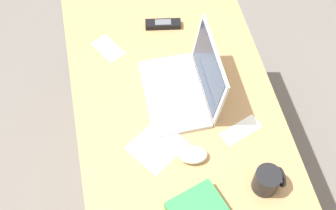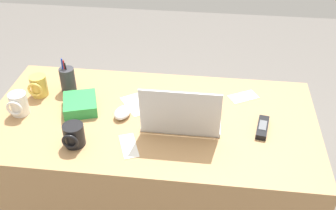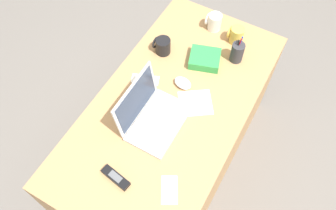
% 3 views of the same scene
% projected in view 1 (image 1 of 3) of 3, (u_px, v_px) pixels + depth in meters
% --- Properties ---
extents(ground_plane, '(6.00, 6.00, 0.00)m').
position_uv_depth(ground_plane, '(178.00, 199.00, 2.25)').
color(ground_plane, slate).
extents(desk, '(1.46, 0.75, 0.74)m').
position_uv_depth(desk, '(179.00, 168.00, 1.93)').
color(desk, tan).
rests_on(desk, ground).
extents(laptop, '(0.34, 0.25, 0.24)m').
position_uv_depth(laptop, '(186.00, 85.00, 1.65)').
color(laptop, silver).
rests_on(laptop, desk).
extents(computer_mouse, '(0.09, 0.11, 0.04)m').
position_uv_depth(computer_mouse, '(193.00, 155.00, 1.53)').
color(computer_mouse, white).
rests_on(computer_mouse, desk).
extents(coffee_mug_white, '(0.08, 0.10, 0.09)m').
position_uv_depth(coffee_mug_white, '(267.00, 180.00, 1.46)').
color(coffee_mug_white, black).
rests_on(coffee_mug_white, desk).
extents(cordless_phone, '(0.07, 0.15, 0.03)m').
position_uv_depth(cordless_phone, '(163.00, 24.00, 1.86)').
color(cordless_phone, black).
rests_on(cordless_phone, desk).
extents(paper_note_near_laptop, '(0.22, 0.23, 0.00)m').
position_uv_depth(paper_note_near_laptop, '(157.00, 146.00, 1.57)').
color(paper_note_near_laptop, white).
rests_on(paper_note_near_laptop, desk).
extents(paper_note_left, '(0.15, 0.13, 0.00)m').
position_uv_depth(paper_note_left, '(108.00, 49.00, 1.81)').
color(paper_note_left, white).
rests_on(paper_note_left, desk).
extents(paper_note_right, '(0.11, 0.16, 0.00)m').
position_uv_depth(paper_note_right, '(241.00, 130.00, 1.61)').
color(paper_note_right, white).
rests_on(paper_note_right, desk).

